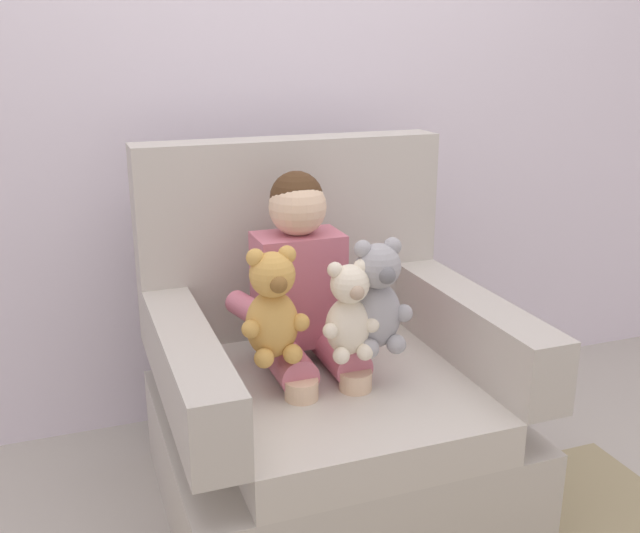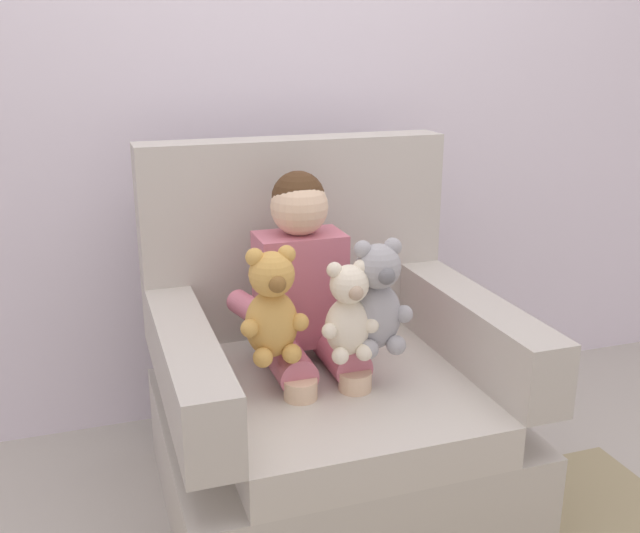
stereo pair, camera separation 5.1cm
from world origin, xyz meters
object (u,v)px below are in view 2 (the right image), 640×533
Objects in this scene: armchair at (326,395)px; seated_child at (307,300)px; plush_grey at (377,299)px; plush_honey at (272,307)px; plush_cream at (348,313)px.

armchair is 0.32m from seated_child.
plush_grey is at bearing -51.26° from seated_child.
armchair is 1.30× the size of seated_child.
plush_honey is (-0.20, -0.13, 0.36)m from armchair.
armchair reaches higher than plush_cream.
seated_child is 0.24m from plush_grey.
plush_cream is at bearing -175.72° from plush_grey.
armchair is at bearing 109.33° from plush_cream.
plush_cream is (-0.00, -0.18, 0.34)m from armchair.
armchair is 3.40× the size of plush_honey.
plush_cream is (-0.09, -0.02, -0.02)m from plush_grey.
plush_cream is (0.20, -0.05, -0.02)m from plush_honey.
plush_honey is at bearing -175.28° from plush_cream.
plush_honey is 0.20m from plush_cream.
plush_cream is at bearing -75.11° from seated_child.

